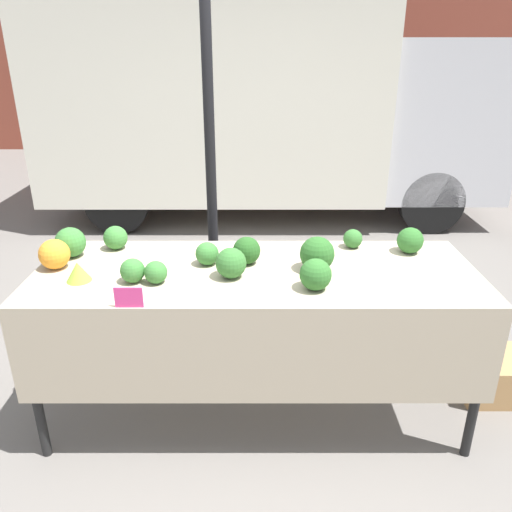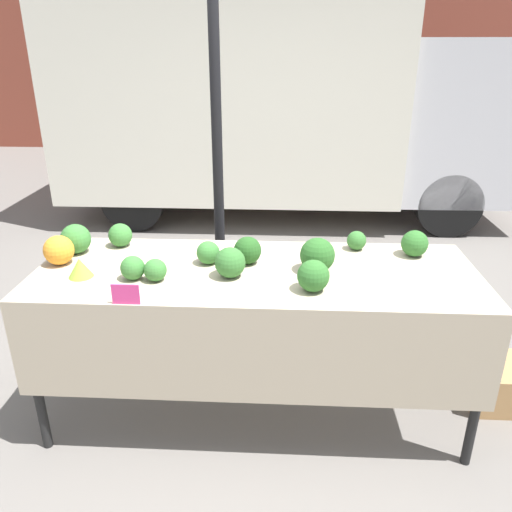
# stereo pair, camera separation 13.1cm
# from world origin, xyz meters

# --- Properties ---
(ground_plane) EXTENTS (40.00, 40.00, 0.00)m
(ground_plane) POSITION_xyz_m (0.00, 0.00, 0.00)
(ground_plane) COLOR slate
(tent_pole) EXTENTS (0.07, 0.07, 2.67)m
(tent_pole) POSITION_xyz_m (-0.30, 0.86, 1.34)
(tent_pole) COLOR black
(tent_pole) RESTS_ON ground_plane
(parked_truck) EXTENTS (5.38, 2.12, 2.80)m
(parked_truck) POSITION_xyz_m (0.00, 4.01, 1.48)
(parked_truck) COLOR silver
(parked_truck) RESTS_ON ground_plane
(market_table) EXTENTS (2.36, 0.86, 0.92)m
(market_table) POSITION_xyz_m (0.00, -0.07, 0.81)
(market_table) COLOR tan
(market_table) RESTS_ON ground_plane
(orange_cauliflower) EXTENTS (0.16, 0.16, 0.16)m
(orange_cauliflower) POSITION_xyz_m (-1.08, 0.02, 1.00)
(orange_cauliflower) COLOR orange
(orange_cauliflower) RESTS_ON market_table
(romanesco_head) EXTENTS (0.13, 0.13, 0.10)m
(romanesco_head) POSITION_xyz_m (-0.90, -0.14, 0.97)
(romanesco_head) COLOR #93B238
(romanesco_head) RESTS_ON market_table
(broccoli_head_0) EXTENTS (0.14, 0.14, 0.14)m
(broccoli_head_0) POSITION_xyz_m (-0.82, 0.30, 0.99)
(broccoli_head_0) COLOR #387533
(broccoli_head_0) RESTS_ON market_table
(broccoli_head_1) EXTENTS (0.12, 0.12, 0.12)m
(broccoli_head_1) POSITION_xyz_m (-0.62, -0.15, 0.98)
(broccoli_head_1) COLOR #387533
(broccoli_head_1) RESTS_ON market_table
(broccoli_head_2) EXTENTS (0.18, 0.18, 0.18)m
(broccoli_head_2) POSITION_xyz_m (0.32, 0.00, 1.01)
(broccoli_head_2) COLOR #285B23
(broccoli_head_2) RESTS_ON market_table
(broccoli_head_3) EXTENTS (0.11, 0.11, 0.11)m
(broccoli_head_3) POSITION_xyz_m (0.57, 0.32, 0.97)
(broccoli_head_3) COLOR #336B2D
(broccoli_head_3) RESTS_ON market_table
(broccoli_head_4) EXTENTS (0.16, 0.16, 0.16)m
(broccoli_head_4) POSITION_xyz_m (-0.13, -0.09, 1.00)
(broccoli_head_4) COLOR #336B2D
(broccoli_head_4) RESTS_ON market_table
(broccoli_head_5) EXTENTS (0.15, 0.15, 0.15)m
(broccoli_head_5) POSITION_xyz_m (0.89, 0.24, 0.99)
(broccoli_head_5) COLOR #2D6628
(broccoli_head_5) RESTS_ON market_table
(broccoli_head_6) EXTENTS (0.17, 0.17, 0.17)m
(broccoli_head_6) POSITION_xyz_m (-1.05, 0.19, 1.00)
(broccoli_head_6) COLOR #387533
(broccoli_head_6) RESTS_ON market_table
(broccoli_head_7) EXTENTS (0.13, 0.13, 0.13)m
(broccoli_head_7) POSITION_xyz_m (-0.27, 0.07, 0.98)
(broccoli_head_7) COLOR #387533
(broccoli_head_7) RESTS_ON market_table
(broccoli_head_8) EXTENTS (0.15, 0.15, 0.15)m
(broccoli_head_8) POSITION_xyz_m (-0.05, 0.09, 0.99)
(broccoli_head_8) COLOR #23511E
(broccoli_head_8) RESTS_ON market_table
(broccoli_head_9) EXTENTS (0.16, 0.16, 0.16)m
(broccoli_head_9) POSITION_xyz_m (0.29, -0.23, 1.00)
(broccoli_head_9) COLOR #2D6628
(broccoli_head_9) RESTS_ON market_table
(broccoli_head_10) EXTENTS (0.12, 0.12, 0.12)m
(broccoli_head_10) POSITION_xyz_m (-0.50, -0.16, 0.98)
(broccoli_head_10) COLOR #387533
(broccoli_head_10) RESTS_ON market_table
(price_sign) EXTENTS (0.13, 0.01, 0.10)m
(price_sign) POSITION_xyz_m (-0.58, -0.42, 0.97)
(price_sign) COLOR #E53D84
(price_sign) RESTS_ON market_table
(produce_crate) EXTENTS (0.40, 0.37, 0.26)m
(produce_crate) POSITION_xyz_m (1.48, 0.15, 0.13)
(produce_crate) COLOR tan
(produce_crate) RESTS_ON ground_plane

